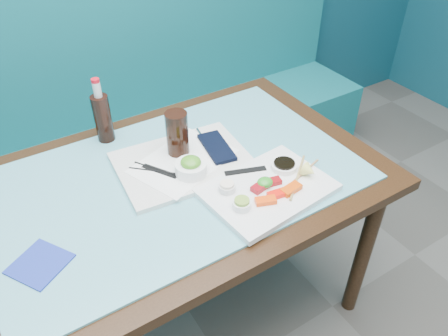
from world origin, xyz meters
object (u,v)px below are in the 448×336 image
seaweed_bowl (191,168)px  cola_glass (177,133)px  serving_tray (184,163)px  blue_napkin (40,264)px  dining_table (177,197)px  sashimi_plate (268,189)px  cola_bottle_body (103,118)px  booth_bench (106,147)px

seaweed_bowl → cola_glass: bearing=81.3°
serving_tray → blue_napkin: size_ratio=3.34×
dining_table → blue_napkin: blue_napkin is taller
sashimi_plate → dining_table: bearing=128.0°
dining_table → sashimi_plate: size_ratio=3.52×
dining_table → seaweed_bowl: 0.14m
serving_tray → cola_glass: 0.10m
dining_table → cola_bottle_body: bearing=108.8°
seaweed_bowl → cola_bottle_body: (-0.16, 0.37, 0.05)m
dining_table → serving_tray: size_ratio=3.11×
dining_table → cola_bottle_body: (-0.12, 0.34, 0.18)m
booth_bench → sashimi_plate: bearing=-78.5°
seaweed_bowl → sashimi_plate: bearing=-48.6°
cola_bottle_body → dining_table: bearing=-71.2°
serving_tray → seaweed_bowl: bearing=-92.6°
serving_tray → cola_bottle_body: (-0.17, 0.30, 0.08)m
booth_bench → serving_tray: (0.06, -0.80, 0.39)m
cola_glass → sashimi_plate: bearing=-64.9°
dining_table → seaweed_bowl: size_ratio=13.13×
dining_table → cola_glass: 0.22m
sashimi_plate → cola_glass: bearing=109.3°
sashimi_plate → cola_bottle_body: bearing=114.7°
booth_bench → cola_glass: size_ratio=18.71×
serving_tray → cola_glass: size_ratio=2.81×
dining_table → sashimi_plate: bearing=-46.3°
cola_glass → blue_napkin: 0.60m
seaweed_bowl → dining_table: bearing=144.3°
cola_glass → booth_bench: bearing=95.0°
serving_tray → booth_bench: bearing=99.0°
cola_glass → blue_napkin: (-0.55, -0.24, -0.09)m
booth_bench → dining_table: 0.89m
booth_bench → dining_table: (0.00, -0.84, 0.29)m
cola_glass → blue_napkin: cola_glass is taller
dining_table → serving_tray: 0.12m
dining_table → cola_glass: cola_glass is taller
booth_bench → dining_table: bearing=-90.0°
dining_table → cola_bottle_body: size_ratio=7.73×
cola_glass → dining_table: bearing=-123.9°
dining_table → seaweed_bowl: seaweed_bowl is taller
cola_glass → cola_bottle_body: size_ratio=0.88×
booth_bench → serving_tray: size_ratio=6.67×
booth_bench → sashimi_plate: booth_bench is taller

